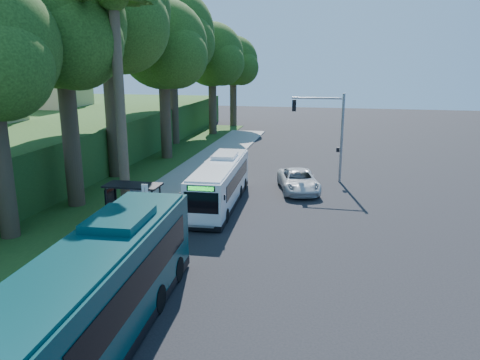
% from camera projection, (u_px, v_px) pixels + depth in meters
% --- Properties ---
extents(ground, '(140.00, 140.00, 0.00)m').
position_uv_depth(ground, '(261.00, 218.00, 28.99)').
color(ground, black).
rests_on(ground, ground).
extents(sidewalk, '(4.50, 70.00, 0.12)m').
position_uv_depth(sidewalk, '(150.00, 209.00, 30.39)').
color(sidewalk, gray).
rests_on(sidewalk, ground).
extents(red_curb, '(0.25, 30.00, 0.13)m').
position_uv_depth(red_curb, '(161.00, 234.00, 26.15)').
color(red_curb, maroon).
rests_on(red_curb, ground).
extents(grass_verge, '(8.00, 70.00, 0.06)m').
position_uv_depth(grass_verge, '(105.00, 186.00, 36.25)').
color(grass_verge, '#234719').
rests_on(grass_verge, ground).
extents(bus_shelter, '(3.20, 1.51, 2.55)m').
position_uv_depth(bus_shelter, '(130.00, 196.00, 27.24)').
color(bus_shelter, black).
rests_on(bus_shelter, ground).
extents(stop_sign_pole, '(0.35, 0.06, 3.17)m').
position_uv_depth(stop_sign_pole, '(146.00, 204.00, 24.78)').
color(stop_sign_pole, gray).
rests_on(stop_sign_pole, ground).
extents(traffic_signal_pole, '(4.10, 0.30, 7.00)m').
position_uv_depth(traffic_signal_pole, '(329.00, 126.00, 36.63)').
color(traffic_signal_pole, gray).
rests_on(traffic_signal_pole, ground).
extents(palm_tree, '(4.20, 4.20, 14.40)m').
position_uv_depth(palm_tree, '(114.00, 7.00, 26.06)').
color(palm_tree, '#4C3F2D').
rests_on(palm_tree, ground).
extents(hillside_backdrop, '(24.00, 60.00, 8.80)m').
position_uv_depth(hillside_backdrop, '(31.00, 131.00, 47.81)').
color(hillside_backdrop, '#234719').
rests_on(hillside_backdrop, ground).
extents(tree_0, '(8.40, 8.00, 15.70)m').
position_uv_depth(tree_0, '(63.00, 31.00, 28.58)').
color(tree_0, '#382B1E').
rests_on(tree_0, ground).
extents(tree_1, '(10.50, 10.00, 18.26)m').
position_uv_depth(tree_1, '(107.00, 16.00, 35.97)').
color(tree_1, '#382B1E').
rests_on(tree_1, ground).
extents(tree_2, '(8.82, 8.40, 15.12)m').
position_uv_depth(tree_2, '(164.00, 49.00, 43.84)').
color(tree_2, '#382B1E').
rests_on(tree_2, ground).
extents(tree_3, '(10.08, 9.60, 17.28)m').
position_uv_depth(tree_3, '(172.00, 36.00, 51.43)').
color(tree_3, '#382B1E').
rests_on(tree_3, ground).
extents(tree_4, '(8.40, 8.00, 14.14)m').
position_uv_depth(tree_4, '(213.00, 58.00, 59.11)').
color(tree_4, '#382B1E').
rests_on(tree_4, ground).
extents(tree_5, '(7.35, 7.00, 12.86)m').
position_uv_depth(tree_5, '(234.00, 63.00, 66.69)').
color(tree_5, '#382B1E').
rests_on(tree_5, ground).
extents(white_bus, '(2.74, 10.72, 3.17)m').
position_uv_depth(white_bus, '(220.00, 182.00, 31.24)').
color(white_bus, silver).
rests_on(white_bus, ground).
extents(teal_bus, '(3.53, 13.45, 3.97)m').
position_uv_depth(teal_bus, '(98.00, 292.00, 15.74)').
color(teal_bus, '#0A3538').
rests_on(teal_bus, ground).
extents(pickup, '(3.91, 6.13, 1.57)m').
position_uv_depth(pickup, '(298.00, 181.00, 34.72)').
color(pickup, silver).
rests_on(pickup, ground).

